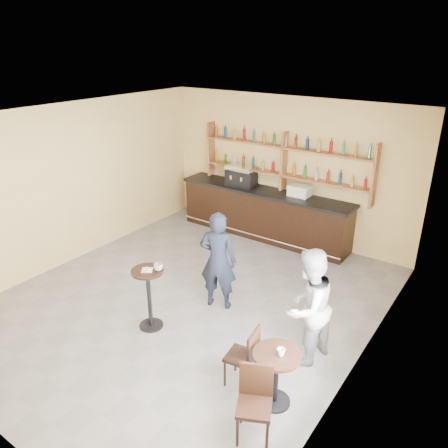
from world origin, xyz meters
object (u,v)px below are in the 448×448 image
Objects in this scene: pastry_case at (300,192)px; cafe_table at (276,378)px; patron_second at (307,307)px; espresso_machine at (241,176)px; bar_counter at (264,213)px; pedestal_table at (149,299)px; man_main at (218,261)px; chair_south at (254,406)px; chair_west at (241,356)px.

pastry_case reaches higher than cafe_table.
patron_second reaches higher than cafe_table.
cafe_table is (3.37, -4.34, -0.98)m from espresso_machine.
bar_counter is 4.05× the size of pedestal_table.
chair_south is (1.94, -1.98, -0.42)m from man_main.
espresso_machine is 5.58m from cafe_table.
bar_counter is 4.10m from pedestal_table.
man_main is 1.00× the size of patron_second.
espresso_machine is at bearing 179.52° from pastry_case.
cafe_table is (1.87, -4.34, -0.88)m from pastry_case.
chair_west is (2.82, -4.29, -0.93)m from espresso_machine.
pastry_case is 2.99m from man_main.
espresso_machine reaches higher than cafe_table.
chair_west is 0.96× the size of chair_south.
man_main is at bearing -74.16° from bar_counter.
man_main is (1.48, -2.96, -0.50)m from espresso_machine.
patron_second is at bearing -51.58° from bar_counter.
man_main is at bearing -70.64° from espresso_machine.
chair_south reaches higher than cafe_table.
bar_counter is 4.29m from patron_second.
chair_west is at bearing -15.23° from patron_second.
chair_south is (0.60, -0.65, 0.02)m from chair_west.
chair_west is at bearing -73.41° from pastry_case.
pedestal_table is 0.59× the size of man_main.
man_main reaches higher than chair_south.
espresso_machine is 3.35m from man_main.
pedestal_table is at bearing -85.63° from bar_counter.
pastry_case is at bearing 113.28° from cafe_table.
pedestal_table is at bearing -61.09° from patron_second.
pedestal_table is 2.44m from cafe_table.
espresso_machine is 1.43× the size of pastry_case.
chair_west is at bearing -63.85° from espresso_machine.
chair_south is at bearing 15.99° from patron_second.
man_main is 1.94m from chair_west.
pedestal_table is at bearing -84.07° from espresso_machine.
espresso_machine is at bearing 103.06° from pedestal_table.
pastry_case is at bearing 0.00° from bar_counter.
patron_second is (0.47, 0.94, 0.43)m from chair_west.
pastry_case is at bearing -109.21° from man_main.
pedestal_table is at bearing -98.18° from pastry_case.
espresso_machine is 4.28m from pedestal_table.
pastry_case is 0.26× the size of man_main.
man_main reaches higher than bar_counter.
espresso_machine is 5.22m from chair_west.
espresso_machine is 0.38× the size of man_main.
chair_south is (1.92, -4.94, -0.81)m from pastry_case.
man_main is (0.53, 1.12, 0.36)m from pedestal_table.
patron_second is at bearing -52.63° from espresso_machine.
pastry_case is at bearing -171.06° from chair_west.
chair_west is at bearing -63.05° from bar_counter.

